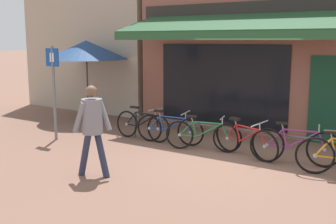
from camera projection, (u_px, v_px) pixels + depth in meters
name	position (u px, v px, depth m)	size (l,w,h in m)	color
ground_plane	(223.00, 159.00, 8.85)	(160.00, 160.00, 0.00)	brown
shop_front	(269.00, 43.00, 12.08)	(6.91, 4.67, 4.77)	#8E5647
neighbour_building	(115.00, 31.00, 15.94)	(5.33, 4.00, 5.57)	tan
bike_rack_rail	(228.00, 131.00, 9.26)	(5.35, 0.04, 0.57)	#47494F
bicycle_black	(142.00, 125.00, 10.49)	(1.70, 0.52, 0.83)	black
bicycle_blue	(169.00, 129.00, 10.08)	(1.75, 0.52, 0.81)	black
bicycle_green	(203.00, 135.00, 9.45)	(1.69, 0.68, 0.80)	black
bicycle_red	(245.00, 140.00, 8.93)	(1.69, 0.75, 0.84)	black
bicycle_purple	(295.00, 146.00, 8.42)	(1.78, 0.72, 0.86)	black
pedestrian_adult	(92.00, 122.00, 7.56)	(0.61, 0.56, 1.69)	#282D47
parking_sign	(54.00, 83.00, 10.33)	(0.44, 0.07, 2.33)	slate
cafe_parasol	(86.00, 50.00, 13.03)	(2.58, 2.58, 2.45)	#4C3D2D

